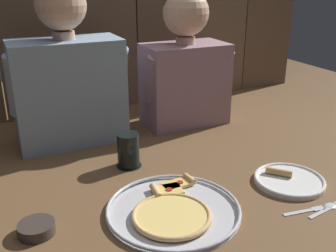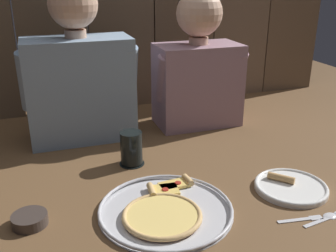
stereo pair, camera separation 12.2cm
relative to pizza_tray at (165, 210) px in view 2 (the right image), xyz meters
name	(u,v)px [view 2 (the right image)]	position (x,y,z in m)	size (l,w,h in m)	color
ground_plane	(188,190)	(0.11, 0.09, -0.01)	(3.20, 3.20, 0.00)	brown
pizza_tray	(165,210)	(0.00, 0.00, 0.00)	(0.38, 0.38, 0.03)	silver
dinner_plate	(291,187)	(0.41, 0.00, 0.00)	(0.22, 0.22, 0.03)	white
drinking_glass	(131,149)	(-0.02, 0.32, 0.05)	(0.09, 0.09, 0.12)	black
dipping_bowl	(30,219)	(-0.36, 0.06, 0.01)	(0.09, 0.09, 0.03)	#3D332D
table_fork	(302,219)	(0.35, -0.15, -0.01)	(0.13, 0.03, 0.01)	silver
table_knife	(326,219)	(0.41, -0.17, -0.01)	(0.16, 0.04, 0.01)	silver
table_spoon	(336,213)	(0.45, -0.16, -0.01)	(0.14, 0.04, 0.01)	silver
diner_left	(79,70)	(-0.14, 0.62, 0.27)	(0.44, 0.21, 0.62)	#849EB7
diner_right	(198,63)	(0.35, 0.62, 0.26)	(0.39, 0.21, 0.57)	gray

